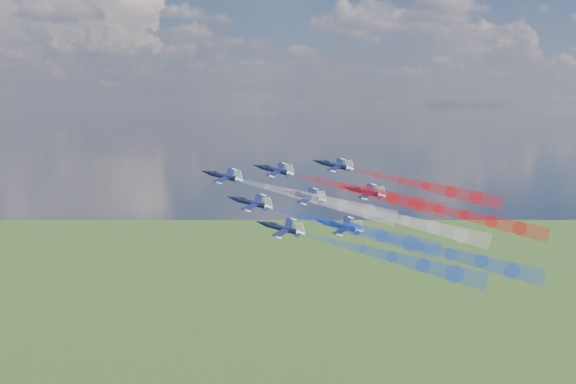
{
  "coord_description": "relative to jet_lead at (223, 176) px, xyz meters",
  "views": [
    {
      "loc": [
        -19.61,
        -141.28,
        169.97
      ],
      "look_at": [
        16.79,
        23.77,
        148.08
      ],
      "focal_mm": 41.68,
      "sensor_mm": 36.0,
      "label": 1
    }
  ],
  "objects": [
    {
      "name": "trail_inner_left",
      "position": [
        26.88,
        -27.21,
        -10.1
      ],
      "size": [
        36.55,
        25.23,
        12.79
      ],
      "primitive_type": null,
      "rotation": [
        0.2,
        -0.28,
        0.97
      ],
      "color": "blue"
    },
    {
      "name": "trail_rear_left",
      "position": [
        46.64,
        -37.21,
        -14.9
      ],
      "size": [
        36.55,
        25.23,
        12.79
      ],
      "primitive_type": null,
      "rotation": [
        0.2,
        -0.28,
        0.97
      ],
      "color": "blue"
    },
    {
      "name": "jet_outer_left",
      "position": [
        10.13,
        -26.27,
        -9.5
      ],
      "size": [
        15.89,
        15.32,
        8.27
      ],
      "primitive_type": null,
      "rotation": [
        0.2,
        -0.28,
        0.97
      ],
      "color": "black"
    },
    {
      "name": "trail_inner_right",
      "position": [
        36.18,
        -9.9,
        -3.88
      ],
      "size": [
        36.55,
        25.23,
        12.79
      ],
      "primitive_type": null,
      "rotation": [
        0.2,
        -0.28,
        0.97
      ],
      "color": "red"
    },
    {
      "name": "trail_center_third",
      "position": [
        41.43,
        -23.34,
        -9.42
      ],
      "size": [
        36.55,
        25.23,
        12.79
      ],
      "primitive_type": null,
      "rotation": [
        0.2,
        -0.28,
        0.97
      ],
      "color": "white"
    },
    {
      "name": "jet_rear_left",
      "position": [
        24.87,
        -24.16,
        -10.0
      ],
      "size": [
        15.89,
        15.32,
        8.27
      ],
      "primitive_type": null,
      "rotation": [
        0.2,
        -0.28,
        0.97
      ],
      "color": "black"
    },
    {
      "name": "jet_outer_right",
      "position": [
        31.94,
        5.74,
        1.78
      ],
      "size": [
        15.89,
        15.32,
        8.27
      ],
      "primitive_type": null,
      "rotation": [
        0.2,
        -0.28,
        0.97
      ],
      "color": "black"
    },
    {
      "name": "jet_lead",
      "position": [
        0.0,
        0.0,
        0.0
      ],
      "size": [
        15.89,
        15.32,
        8.27
      ],
      "primitive_type": null,
      "rotation": [
        0.2,
        -0.28,
        0.97
      ],
      "color": "black"
    },
    {
      "name": "trail_rear_right",
      "position": [
        58.08,
        -21.07,
        -9.0
      ],
      "size": [
        36.55,
        25.23,
        12.79
      ],
      "primitive_type": null,
      "rotation": [
        0.2,
        -0.28,
        0.97
      ],
      "color": "red"
    },
    {
      "name": "jet_center_third",
      "position": [
        19.66,
        -10.3,
        -4.52
      ],
      "size": [
        15.89,
        15.32,
        8.27
      ],
      "primitive_type": null,
      "rotation": [
        0.2,
        -0.28,
        0.97
      ],
      "color": "black"
    },
    {
      "name": "trail_lead",
      "position": [
        21.77,
        -13.04,
        -4.9
      ],
      "size": [
        36.55,
        25.23,
        12.79
      ],
      "primitive_type": null,
      "rotation": [
        0.2,
        -0.28,
        0.97
      ],
      "color": "white"
    },
    {
      "name": "jet_inner_left",
      "position": [
        5.11,
        -14.17,
        -5.19
      ],
      "size": [
        15.89,
        15.32,
        8.27
      ],
      "primitive_type": null,
      "rotation": [
        0.2,
        -0.28,
        0.97
      ],
      "color": "black"
    },
    {
      "name": "jet_inner_right",
      "position": [
        14.41,
        3.14,
        1.02
      ],
      "size": [
        15.89,
        15.32,
        8.27
      ],
      "primitive_type": null,
      "rotation": [
        0.2,
        -0.28,
        0.97
      ],
      "color": "black"
    },
    {
      "name": "trail_outer_left",
      "position": [
        31.9,
        -39.31,
        -14.4
      ],
      "size": [
        36.55,
        25.23,
        12.79
      ],
      "primitive_type": null,
      "rotation": [
        0.2,
        -0.28,
        0.97
      ],
      "color": "blue"
    },
    {
      "name": "jet_rear_right",
      "position": [
        36.31,
        -8.03,
        -4.09
      ],
      "size": [
        15.89,
        15.32,
        8.27
      ],
      "primitive_type": null,
      "rotation": [
        0.2,
        -0.28,
        0.97
      ],
      "color": "black"
    },
    {
      "name": "trail_outer_right",
      "position": [
        53.71,
        -7.3,
        -3.13
      ],
      "size": [
        36.55,
        25.23,
        12.79
      ],
      "primitive_type": null,
      "rotation": [
        0.2,
        -0.28,
        0.97
      ],
      "color": "red"
    }
  ]
}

